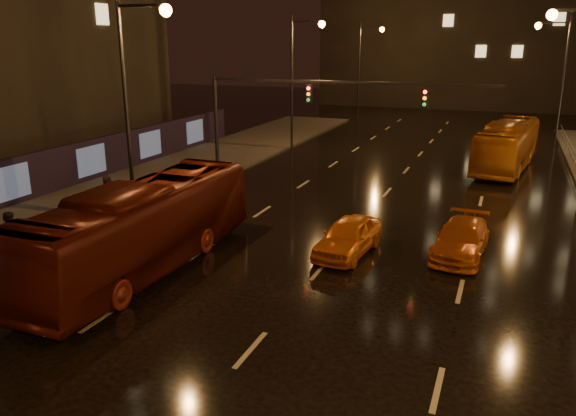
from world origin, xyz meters
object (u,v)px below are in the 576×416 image
at_px(taxi_far, 461,239).
at_px(pedestrian_b, 12,236).
at_px(pedestrian_c, 108,191).
at_px(bus_red, 143,227).
at_px(bus_curb, 507,145).
at_px(taxi_near, 348,237).

relative_size(taxi_far, pedestrian_b, 2.41).
bearing_deg(pedestrian_c, bus_red, -147.00).
xyz_separation_m(bus_curb, pedestrian_c, (-18.33, -17.52, -0.58)).
bearing_deg(taxi_far, taxi_near, -156.79).
distance_m(bus_red, taxi_far, 12.17).
height_order(bus_red, pedestrian_c, bus_red).
xyz_separation_m(bus_red, taxi_near, (6.55, 4.21, -0.91)).
xyz_separation_m(taxi_near, taxi_far, (4.17, 1.48, -0.06)).
bearing_deg(taxi_far, pedestrian_c, -176.64).
relative_size(taxi_near, pedestrian_c, 2.60).
height_order(bus_red, taxi_far, bus_red).
distance_m(bus_red, pedestrian_b, 5.16).
height_order(taxi_near, pedestrian_c, pedestrian_c).
distance_m(bus_red, pedestrian_c, 8.56).
bearing_deg(bus_red, taxi_far, 28.18).
height_order(bus_curb, taxi_far, bus_curb).
bearing_deg(taxi_near, bus_red, -141.62).
height_order(taxi_near, pedestrian_b, pedestrian_b).
relative_size(pedestrian_b, pedestrian_c, 1.17).
height_order(bus_red, bus_curb, bus_red).
relative_size(bus_red, taxi_near, 2.76).
height_order(bus_red, taxi_near, bus_red).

